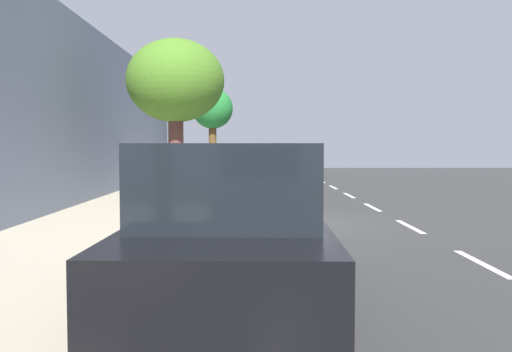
# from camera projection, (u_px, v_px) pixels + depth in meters

# --- Properties ---
(ground) EXTENTS (68.94, 68.94, 0.00)m
(ground) POSITION_uv_depth(u_px,v_px,m) (281.00, 224.00, 13.99)
(ground) COLOR #313131
(sidewalk) EXTENTS (3.89, 43.09, 0.14)m
(sidewalk) POSITION_uv_depth(u_px,v_px,m) (117.00, 221.00, 13.95)
(sidewalk) COLOR #B3A78D
(sidewalk) RESTS_ON ground
(curb_edge) EXTENTS (0.16, 43.09, 0.14)m
(curb_edge) POSITION_uv_depth(u_px,v_px,m) (199.00, 221.00, 13.97)
(curb_edge) COLOR gray
(curb_edge) RESTS_ON ground
(lane_stripe_centre) EXTENTS (0.14, 40.00, 0.01)m
(lane_stripe_centre) POSITION_uv_depth(u_px,v_px,m) (388.00, 216.00, 15.55)
(lane_stripe_centre) COLOR white
(lane_stripe_centre) RESTS_ON ground
(lane_stripe_bike_edge) EXTENTS (0.12, 43.09, 0.01)m
(lane_stripe_bike_edge) POSITION_uv_depth(u_px,v_px,m) (259.00, 223.00, 13.98)
(lane_stripe_bike_edge) COLOR white
(lane_stripe_bike_edge) RESTS_ON ground
(building_facade) EXTENTS (0.50, 43.09, 5.87)m
(building_facade) POSITION_uv_depth(u_px,v_px,m) (26.00, 104.00, 13.78)
(building_facade) COLOR gray
(building_facade) RESTS_ON ground
(parked_suv_grey_nearest) EXTENTS (2.16, 4.80, 1.99)m
(parked_suv_grey_nearest) POSITION_uv_depth(u_px,v_px,m) (247.00, 163.00, 28.41)
(parked_suv_grey_nearest) COLOR slate
(parked_suv_grey_nearest) RESTS_ON ground
(parked_sedan_dark_blue_second) EXTENTS (1.90, 4.43, 1.52)m
(parked_sedan_dark_blue_second) POSITION_uv_depth(u_px,v_px,m) (244.00, 178.00, 20.65)
(parked_sedan_dark_blue_second) COLOR navy
(parked_sedan_dark_blue_second) RESTS_ON ground
(parked_sedan_white_mid) EXTENTS (1.96, 4.46, 1.52)m
(parked_sedan_white_mid) POSITION_uv_depth(u_px,v_px,m) (243.00, 195.00, 13.37)
(parked_sedan_white_mid) COLOR white
(parked_sedan_white_mid) RESTS_ON ground
(parked_pickup_black_far) EXTENTS (2.13, 5.35, 1.95)m
(parked_pickup_black_far) POSITION_uv_depth(u_px,v_px,m) (232.00, 237.00, 6.38)
(parked_pickup_black_far) COLOR black
(parked_pickup_black_far) RESTS_ON ground
(bicycle_at_curb) EXTENTS (1.62, 0.70, 0.73)m
(bicycle_at_curb) POSITION_uv_depth(u_px,v_px,m) (218.00, 209.00, 13.95)
(bicycle_at_curb) COLOR black
(bicycle_at_curb) RESTS_ON ground
(cyclist_with_backpack) EXTENTS (0.49, 0.60, 1.62)m
(cyclist_with_backpack) POSITION_uv_depth(u_px,v_px,m) (210.00, 183.00, 14.36)
(cyclist_with_backpack) COLOR #C6B284
(cyclist_with_backpack) RESTS_ON ground
(street_tree_near_cyclist) EXTENTS (2.34, 2.34, 5.10)m
(street_tree_near_cyclist) POSITION_uv_depth(u_px,v_px,m) (213.00, 110.00, 32.53)
(street_tree_near_cyclist) COLOR brown
(street_tree_near_cyclist) RESTS_ON sidewalk
(street_tree_mid_block) EXTENTS (2.88, 2.88, 4.92)m
(street_tree_mid_block) POSITION_uv_depth(u_px,v_px,m) (175.00, 83.00, 16.67)
(street_tree_mid_block) COLOR brown
(street_tree_mid_block) RESTS_ON sidewalk
(pedestrian_on_phone) EXTENTS (0.61, 0.31, 1.69)m
(pedestrian_on_phone) POSITION_uv_depth(u_px,v_px,m) (160.00, 166.00, 22.38)
(pedestrian_on_phone) COLOR black
(pedestrian_on_phone) RESTS_ON sidewalk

